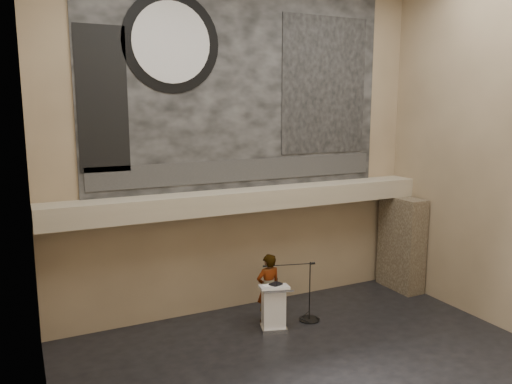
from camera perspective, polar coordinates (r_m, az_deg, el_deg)
floor at (r=10.59m, az=8.05°, el=-20.14°), size 10.00×10.00×0.00m
wall_back at (r=12.72m, az=-1.57°, el=5.22°), size 10.00×0.02×8.50m
wall_left at (r=7.64m, az=-24.02°, el=1.25°), size 0.02×8.00×8.50m
soffit at (r=12.54m, az=-0.80°, el=-0.84°), size 10.00×0.80×0.50m
sprinkler_left at (r=11.97m, az=-7.65°, el=-2.81°), size 0.04×0.04×0.06m
sprinkler_right at (r=13.45m, az=6.66°, el=-1.39°), size 0.04×0.04×0.06m
banner at (r=12.66m, az=-1.55°, el=11.77°), size 8.00×0.05×5.00m
banner_text_strip at (r=12.72m, az=-1.43°, el=2.50°), size 7.76×0.02×0.55m
banner_clock_rim at (r=12.07m, az=-9.64°, el=16.49°), size 2.30×0.02×2.30m
banner_clock_face at (r=12.05m, az=-9.61°, el=16.50°), size 1.84×0.02×1.84m
banner_building_print at (r=13.79m, az=7.85°, el=11.94°), size 2.60×0.02×3.60m
banner_brick_print at (r=11.64m, az=-17.15°, el=10.03°), size 1.10×0.02×3.20m
stone_pier at (r=15.08m, az=16.29°, el=-5.64°), size 0.60×1.40×2.70m
lectern at (r=12.14m, az=2.02°, el=-13.06°), size 0.78×0.64×1.13m
binder at (r=11.97m, az=2.27°, el=-10.48°), size 0.33×0.30×0.04m
papers at (r=11.89m, az=1.48°, el=-10.70°), size 0.25×0.32×0.00m
speaker_person at (r=12.43m, az=1.42°, el=-10.93°), size 0.64×0.43×1.73m
mic_stand at (r=12.82m, az=5.94°, el=-13.43°), size 1.40×0.58×1.51m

